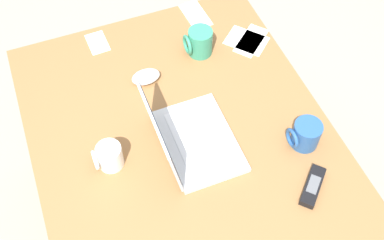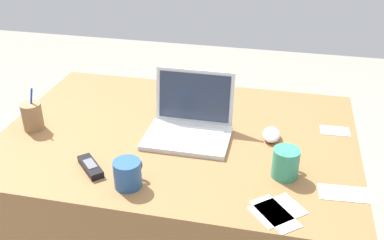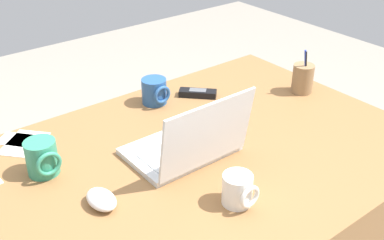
% 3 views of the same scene
% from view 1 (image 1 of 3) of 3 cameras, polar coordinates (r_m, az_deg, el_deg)
% --- Properties ---
extents(desk, '(1.35, 0.95, 0.72)m').
position_cam_1_polar(desk, '(1.82, 0.02, -10.26)').
color(desk, olive).
rests_on(desk, ground).
extents(laptop, '(0.32, 0.26, 0.23)m').
position_cam_1_polar(laptop, '(1.49, -0.65, -2.24)').
color(laptop, silver).
rests_on(laptop, desk).
extents(computer_mouse, '(0.07, 0.10, 0.04)m').
position_cam_1_polar(computer_mouse, '(1.68, -5.56, 5.18)').
color(computer_mouse, white).
rests_on(computer_mouse, desk).
extents(coffee_mug_white, '(0.09, 0.10, 0.09)m').
position_cam_1_polar(coffee_mug_white, '(1.54, 13.42, -1.71)').
color(coffee_mug_white, '#26518C').
rests_on(coffee_mug_white, desk).
extents(coffee_mug_tall, '(0.08, 0.09, 0.09)m').
position_cam_1_polar(coffee_mug_tall, '(1.48, -9.96, -4.33)').
color(coffee_mug_tall, white).
rests_on(coffee_mug_tall, desk).
extents(coffee_mug_spare, '(0.09, 0.10, 0.10)m').
position_cam_1_polar(coffee_mug_spare, '(1.74, 0.88, 9.32)').
color(coffee_mug_spare, '#338C6B').
rests_on(coffee_mug_spare, desk).
extents(cordless_phone, '(0.13, 0.13, 0.03)m').
position_cam_1_polar(cordless_phone, '(1.49, 14.28, -7.72)').
color(cordless_phone, black).
rests_on(cordless_phone, desk).
extents(paper_note_near_laptop, '(0.18, 0.18, 0.00)m').
position_cam_1_polar(paper_note_near_laptop, '(1.83, 6.54, 9.44)').
color(paper_note_near_laptop, white).
rests_on(paper_note_near_laptop, desk).
extents(paper_note_left, '(0.16, 0.17, 0.00)m').
position_cam_1_polar(paper_note_left, '(1.83, 7.09, 9.43)').
color(paper_note_left, white).
rests_on(paper_note_left, desk).
extents(paper_note_right, '(0.16, 0.09, 0.00)m').
position_cam_1_polar(paper_note_right, '(1.92, 0.42, 12.50)').
color(paper_note_right, white).
rests_on(paper_note_right, desk).
extents(paper_note_front, '(0.11, 0.07, 0.00)m').
position_cam_1_polar(paper_note_front, '(1.84, -11.27, 9.08)').
color(paper_note_front, white).
rests_on(paper_note_front, desk).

